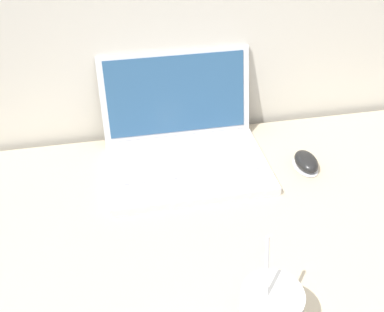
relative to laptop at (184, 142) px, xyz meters
The scene contains 2 objects.
laptop is the anchor object (origin of this frame).
computer_mouse 0.30m from the laptop, 18.28° to the right, with size 0.06×0.09×0.03m.
Camera 1 is at (-0.25, -0.29, 1.40)m, focal length 42.00 mm.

